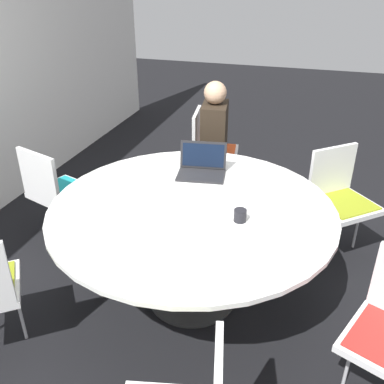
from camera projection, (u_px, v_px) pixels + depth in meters
ground_plane at (192, 296)px, 3.05m from camera, size 16.00×16.00×0.00m
conference_table at (192, 223)px, 2.76m from camera, size 1.81×1.81×0.75m
chair_0 at (209, 146)px, 4.21m from camera, size 0.50×0.48×0.86m
chair_1 at (55, 188)px, 3.42m from camera, size 0.54×0.55×0.86m
chair_5 at (340, 194)px, 3.33m from camera, size 0.61×0.61×0.86m
person_0 at (216, 136)px, 3.90m from camera, size 0.39×0.30×1.21m
laptop at (202, 167)px, 3.10m from camera, size 0.31×0.37×0.21m
coffee_cup at (240, 215)px, 2.52m from camera, size 0.08×0.08×0.08m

